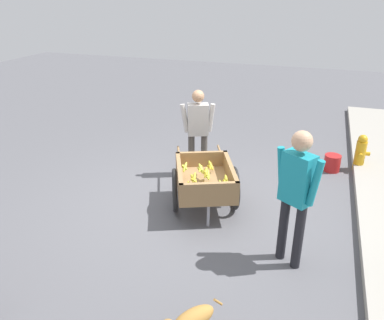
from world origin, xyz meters
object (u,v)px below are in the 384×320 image
fruit_cart (205,182)px  plastic_bucket (332,163)px  dog (190,320)px  fire_hydrant (360,153)px  vendor_person (198,126)px  bystander_person (296,188)px

fruit_cart → plastic_bucket: bearing=138.1°
dog → fire_hydrant: bearing=159.9°
vendor_person → fruit_cart: bearing=23.3°
fruit_cart → vendor_person: (-1.06, -0.46, 0.46)m
plastic_bucket → bystander_person: bearing=-9.4°
fruit_cart → vendor_person: bearing=-156.7°
dog → vendor_person: bearing=-162.9°
fruit_cart → dog: size_ratio=3.22×
dog → bystander_person: 1.79m
vendor_person → fire_hydrant: 2.95m
fire_hydrant → plastic_bucket: 0.52m
dog → plastic_bucket: dog is taller
fire_hydrant → dog: bearing=-20.1°
fire_hydrant → plastic_bucket: (0.19, -0.45, -0.18)m
bystander_person → vendor_person: bearing=-137.2°
plastic_bucket → fruit_cart: bearing=-41.9°
vendor_person → bystander_person: 2.59m
bystander_person → dog: bearing=-26.2°
fruit_cart → dog: bearing=14.1°
fruit_cart → vendor_person: vendor_person is taller
vendor_person → bystander_person: (1.90, 1.76, 0.11)m
vendor_person → bystander_person: bystander_person is taller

